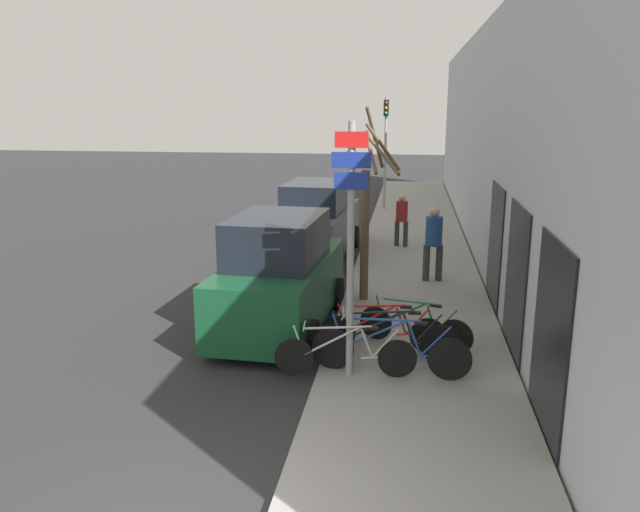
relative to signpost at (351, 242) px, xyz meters
name	(u,v)px	position (x,y,z in m)	size (l,w,h in m)	color
ground_plane	(319,267)	(-1.52, 7.14, -2.32)	(80.00, 80.00, 0.00)	#28282B
sidewalk_curb	(415,245)	(1.08, 9.94, -2.24)	(3.20, 32.00, 0.15)	gray
building_facade	(479,143)	(2.83, 9.85, 0.92)	(0.23, 32.00, 6.50)	#B2B7C1
signpost	(351,242)	(0.00, 0.00, 0.00)	(0.59, 0.13, 3.96)	#939399
bicycle_0	(346,354)	(-0.05, -0.08, -1.80)	(2.24, 0.44, 0.86)	black
bicycle_1	(390,350)	(0.64, 0.10, -1.76)	(2.54, 0.44, 0.95)	black
bicycle_2	(386,340)	(0.56, 0.54, -1.77)	(2.45, 0.46, 0.93)	black
bicycle_3	(383,331)	(0.48, 1.04, -1.79)	(2.18, 0.44, 0.87)	black
bicycle_4	(414,327)	(1.03, 1.35, -1.80)	(1.99, 0.80, 0.86)	black
parked_car_0	(280,277)	(-1.60, 2.37, -1.28)	(2.20, 4.52, 2.28)	#144728
parked_car_1	(317,223)	(-1.75, 8.32, -1.31)	(2.18, 4.74, 2.21)	#51565B
pedestrian_near	(434,238)	(1.48, 5.73, -1.12)	(0.47, 0.40, 1.82)	#333338
pedestrian_far	(402,216)	(0.66, 9.45, -1.25)	(0.40, 0.35, 1.58)	#333338
street_tree	(366,213)	(-0.04, 4.02, -0.24)	(1.52, 1.99, 4.16)	brown
traffic_light	(386,138)	(-0.15, 16.32, 0.72)	(0.20, 0.30, 4.50)	#939399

